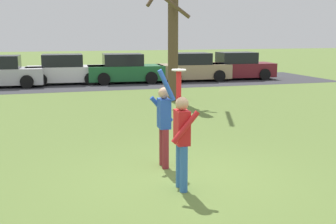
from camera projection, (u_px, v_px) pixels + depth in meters
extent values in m
plane|color=olive|center=(180.00, 178.00, 8.38)|extent=(120.00, 120.00, 0.00)
cylinder|color=#3366B7|center=(184.00, 169.00, 7.62)|extent=(0.14, 0.14, 0.82)
cylinder|color=#3366B7|center=(180.00, 165.00, 7.86)|extent=(0.14, 0.14, 0.82)
cube|color=red|center=(182.00, 127.00, 7.61)|extent=(0.24, 0.37, 0.60)
sphere|color=tan|center=(182.00, 104.00, 7.54)|extent=(0.23, 0.23, 0.23)
cylinder|color=red|center=(185.00, 127.00, 7.39)|extent=(0.49, 0.11, 0.57)
cylinder|color=red|center=(179.00, 89.00, 7.72)|extent=(0.09, 0.09, 0.66)
cylinder|color=maroon|center=(163.00, 146.00, 9.17)|extent=(0.14, 0.14, 0.82)
cylinder|color=maroon|center=(165.00, 149.00, 8.92)|extent=(0.14, 0.14, 0.82)
cube|color=#234CB2|center=(164.00, 113.00, 8.92)|extent=(0.24, 0.37, 0.60)
sphere|color=tan|center=(164.00, 93.00, 8.85)|extent=(0.23, 0.23, 0.23)
cylinder|color=#234CB2|center=(162.00, 109.00, 9.13)|extent=(0.49, 0.11, 0.57)
cylinder|color=#234CB2|center=(167.00, 85.00, 8.60)|extent=(0.36, 0.11, 0.64)
cylinder|color=white|center=(179.00, 70.00, 7.66)|extent=(0.25, 0.25, 0.02)
cube|color=#BCBCC1|center=(2.00, 76.00, 22.37)|extent=(4.21, 2.07, 0.80)
cylinder|color=black|center=(30.00, 78.00, 23.56)|extent=(0.67, 0.26, 0.66)
cylinder|color=black|center=(27.00, 82.00, 21.81)|extent=(0.67, 0.26, 0.66)
cube|color=white|center=(66.00, 74.00, 23.75)|extent=(4.21, 2.07, 0.80)
cube|color=black|center=(62.00, 60.00, 23.58)|extent=(2.21, 1.78, 0.64)
cylinder|color=black|center=(89.00, 76.00, 24.94)|extent=(0.67, 0.26, 0.66)
cylinder|color=black|center=(91.00, 79.00, 23.19)|extent=(0.67, 0.26, 0.66)
cylinder|color=black|center=(42.00, 77.00, 24.38)|extent=(0.67, 0.26, 0.66)
cylinder|color=black|center=(41.00, 80.00, 22.63)|extent=(0.67, 0.26, 0.66)
cube|color=#1E6633|center=(126.00, 73.00, 24.26)|extent=(4.21, 2.07, 0.80)
cube|color=black|center=(123.00, 60.00, 24.10)|extent=(2.21, 1.78, 0.64)
cylinder|color=black|center=(146.00, 75.00, 25.45)|extent=(0.67, 0.26, 0.66)
cylinder|color=black|center=(151.00, 78.00, 23.70)|extent=(0.67, 0.26, 0.66)
cylinder|color=black|center=(101.00, 76.00, 24.90)|extent=(0.67, 0.26, 0.66)
cylinder|color=black|center=(104.00, 79.00, 23.15)|extent=(0.67, 0.26, 0.66)
cube|color=tan|center=(193.00, 71.00, 25.29)|extent=(4.21, 2.07, 0.80)
cube|color=black|center=(191.00, 59.00, 25.13)|extent=(2.21, 1.78, 0.64)
cylinder|color=black|center=(209.00, 73.00, 26.48)|extent=(0.67, 0.26, 0.66)
cylinder|color=black|center=(219.00, 76.00, 24.73)|extent=(0.67, 0.26, 0.66)
cylinder|color=black|center=(168.00, 74.00, 25.93)|extent=(0.67, 0.26, 0.66)
cylinder|color=black|center=(175.00, 77.00, 24.18)|extent=(0.67, 0.26, 0.66)
cube|color=maroon|center=(238.00, 70.00, 26.18)|extent=(4.21, 2.07, 0.80)
cube|color=black|center=(236.00, 58.00, 26.02)|extent=(2.21, 1.78, 0.64)
cylinder|color=black|center=(252.00, 72.00, 27.37)|extent=(0.67, 0.26, 0.66)
cylinder|color=black|center=(265.00, 74.00, 25.63)|extent=(0.67, 0.26, 0.66)
cylinder|color=black|center=(213.00, 73.00, 26.82)|extent=(0.67, 0.26, 0.66)
cylinder|color=black|center=(223.00, 75.00, 25.07)|extent=(0.67, 0.26, 0.66)
cube|color=#38383D|center=(98.00, 83.00, 24.02)|extent=(26.69, 6.40, 0.01)
cylinder|color=brown|center=(173.00, 25.00, 17.44)|extent=(0.41, 0.41, 6.04)
cylinder|color=brown|center=(176.00, 7.00, 16.83)|extent=(1.12, 0.21, 0.86)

